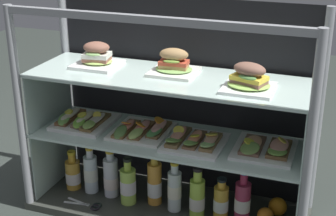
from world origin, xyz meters
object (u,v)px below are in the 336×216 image
object	(u,v)px
juice_bottle_back_left	(91,173)
juice_bottle_front_fourth	(197,197)
plated_roll_sandwich_mid_right	(97,57)
open_sandwich_tray_right_of_center	(265,148)
juice_bottle_front_middle	(73,174)
juice_bottle_front_right_end	(111,177)
juice_bottle_near_post	(221,202)
open_sandwich_tray_center	(142,130)
juice_bottle_back_right	(175,190)
kitchen_scissors	(91,205)
juice_bottle_tucked_behind	(155,184)
juice_bottle_front_second	(242,202)
orange_fruit_near_left_post	(278,207)
orange_fruit_beside_bottles	(265,216)
open_sandwich_tray_mid_right	(194,140)
plated_roll_sandwich_center	(174,65)
open_sandwich_tray_near_right_corner	(84,121)
plated_roll_sandwich_right_of_center	(249,80)
juice_bottle_front_left_end	(128,185)

from	to	relation	value
juice_bottle_back_left	juice_bottle_front_fourth	xyz separation A→B (m)	(0.53, -0.02, -0.01)
plated_roll_sandwich_mid_right	open_sandwich_tray_right_of_center	bearing A→B (deg)	-2.13
juice_bottle_front_middle	juice_bottle_front_fourth	distance (m)	0.63
juice_bottle_front_right_end	plated_roll_sandwich_mid_right	bearing A→B (deg)	142.73
juice_bottle_back_left	juice_bottle_near_post	size ratio (longest dim) A/B	1.20
open_sandwich_tray_center	juice_bottle_near_post	distance (m)	0.47
juice_bottle_back_right	kitchen_scissors	world-z (taller)	juice_bottle_back_right
juice_bottle_front_right_end	juice_bottle_near_post	bearing A→B (deg)	-0.62
juice_bottle_near_post	juice_bottle_tucked_behind	bearing A→B (deg)	177.68
juice_bottle_front_second	kitchen_scissors	bearing A→B (deg)	-170.09
juice_bottle_tucked_behind	juice_bottle_back_right	size ratio (longest dim) A/B	1.05
open_sandwich_tray_center	juice_bottle_back_left	xyz separation A→B (m)	(-0.26, -0.02, -0.26)
orange_fruit_near_left_post	juice_bottle_front_fourth	bearing A→B (deg)	-159.89
juice_bottle_front_middle	orange_fruit_beside_bottles	world-z (taller)	juice_bottle_front_middle
juice_bottle_front_middle	juice_bottle_tucked_behind	distance (m)	0.42
open_sandwich_tray_mid_right	juice_bottle_near_post	bearing A→B (deg)	0.73
juice_bottle_front_fourth	plated_roll_sandwich_center	bearing A→B (deg)	147.20
open_sandwich_tray_near_right_corner	open_sandwich_tray_right_of_center	distance (m)	0.84
juice_bottle_tucked_behind	juice_bottle_near_post	world-z (taller)	juice_bottle_tucked_behind
juice_bottle_front_middle	juice_bottle_front_fourth	world-z (taller)	juice_bottle_front_fourth
open_sandwich_tray_right_of_center	juice_bottle_front_second	bearing A→B (deg)	-159.45
plated_roll_sandwich_mid_right	juice_bottle_front_middle	bearing A→B (deg)	-158.10
open_sandwich_tray_right_of_center	orange_fruit_beside_bottles	bearing A→B (deg)	-19.41
plated_roll_sandwich_center	open_sandwich_tray_right_of_center	distance (m)	0.51
open_sandwich_tray_near_right_corner	juice_bottle_front_fourth	distance (m)	0.63
open_sandwich_tray_mid_right	plated_roll_sandwich_right_of_center	bearing A→B (deg)	-5.04
open_sandwich_tray_mid_right	juice_bottle_back_left	size ratio (longest dim) A/B	1.15
plated_roll_sandwich_right_of_center	open_sandwich_tray_mid_right	size ratio (longest dim) A/B	0.74
plated_roll_sandwich_right_of_center	open_sandwich_tray_center	world-z (taller)	plated_roll_sandwich_right_of_center
open_sandwich_tray_near_right_corner	orange_fruit_beside_bottles	size ratio (longest dim) A/B	3.73
juice_bottle_tucked_behind	plated_roll_sandwich_mid_right	bearing A→B (deg)	171.01
orange_fruit_near_left_post	kitchen_scissors	bearing A→B (deg)	-164.60
juice_bottle_back_left	juice_bottle_front_right_end	size ratio (longest dim) A/B	1.00
juice_bottle_front_left_end	juice_bottle_tucked_behind	xyz separation A→B (m)	(0.11, 0.04, 0.01)
plated_roll_sandwich_mid_right	juice_bottle_near_post	bearing A→B (deg)	-5.51
plated_roll_sandwich_right_of_center	juice_bottle_back_left	xyz separation A→B (m)	(-0.73, 0.03, -0.56)
juice_bottle_tucked_behind	plated_roll_sandwich_center	bearing A→B (deg)	42.93
juice_bottle_back_left	juice_bottle_back_right	xyz separation A→B (m)	(0.43, -0.01, 0.00)
juice_bottle_front_right_end	juice_bottle_near_post	size ratio (longest dim) A/B	1.20
juice_bottle_near_post	orange_fruit_beside_bottles	xyz separation A→B (m)	(0.19, 0.02, -0.04)
open_sandwich_tray_near_right_corner	plated_roll_sandwich_mid_right	bearing A→B (deg)	26.65
open_sandwich_tray_right_of_center	juice_bottle_back_right	size ratio (longest dim) A/B	1.12
juice_bottle_front_left_end	kitchen_scissors	bearing A→B (deg)	-148.28
plated_roll_sandwich_mid_right	juice_bottle_near_post	xyz separation A→B (m)	(0.60, -0.06, -0.58)
plated_roll_sandwich_center	juice_bottle_back_right	bearing A→B (deg)	-67.26
plated_roll_sandwich_center	open_sandwich_tray_near_right_corner	world-z (taller)	plated_roll_sandwich_center
plated_roll_sandwich_right_of_center	juice_bottle_front_right_end	xyz separation A→B (m)	(-0.63, 0.03, -0.56)
plated_roll_sandwich_right_of_center	juice_bottle_back_right	xyz separation A→B (m)	(-0.30, 0.01, -0.55)
plated_roll_sandwich_mid_right	open_sandwich_tray_center	size ratio (longest dim) A/B	0.71
open_sandwich_tray_right_of_center	juice_bottle_front_left_end	world-z (taller)	open_sandwich_tray_right_of_center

